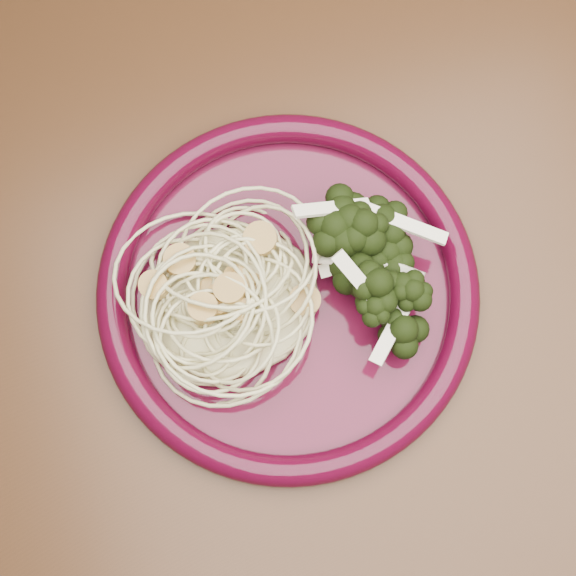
{
  "coord_description": "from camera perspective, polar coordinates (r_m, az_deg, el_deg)",
  "views": [
    {
      "loc": [
        -0.01,
        -0.19,
        1.35
      ],
      "look_at": [
        0.04,
        -0.05,
        0.77
      ],
      "focal_mm": 50.0,
      "sensor_mm": 36.0,
      "label": 1
    }
  ],
  "objects": [
    {
      "name": "broccoli_pile",
      "position": [
        0.6,
        5.1,
        1.2
      ],
      "size": [
        0.1,
        0.14,
        0.05
      ],
      "primitive_type": "ellipsoid",
      "rotation": [
        0.0,
        0.0,
        -0.12
      ],
      "color": "black",
      "rests_on": "dinner_plate"
    },
    {
      "name": "scallop_cluster",
      "position": [
        0.56,
        -4.4,
        0.11
      ],
      "size": [
        0.13,
        0.13,
        0.04
      ],
      "primitive_type": null,
      "rotation": [
        0.0,
        0.0,
        -0.12
      ],
      "color": "gold",
      "rests_on": "spaghetti_pile"
    },
    {
      "name": "dining_table",
      "position": [
        0.72,
        -3.92,
        0.11
      ],
      "size": [
        1.2,
        0.8,
        0.75
      ],
      "color": "#472814",
      "rests_on": "ground"
    },
    {
      "name": "onion_garnish",
      "position": [
        0.57,
        5.35,
        2.01
      ],
      "size": [
        0.07,
        0.09,
        0.05
      ],
      "primitive_type": null,
      "rotation": [
        0.0,
        0.0,
        -0.12
      ],
      "color": "white",
      "rests_on": "broccoli_pile"
    },
    {
      "name": "spaghetti_pile",
      "position": [
        0.6,
        -4.15,
        -0.75
      ],
      "size": [
        0.15,
        0.13,
        0.03
      ],
      "primitive_type": "ellipsoid",
      "rotation": [
        0.0,
        0.0,
        -0.12
      ],
      "color": "beige",
      "rests_on": "dinner_plate"
    },
    {
      "name": "dinner_plate",
      "position": [
        0.61,
        0.0,
        -0.22
      ],
      "size": [
        0.32,
        0.32,
        0.02
      ],
      "rotation": [
        0.0,
        0.0,
        -0.12
      ],
      "color": "#430A1E",
      "rests_on": "dining_table"
    }
  ]
}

